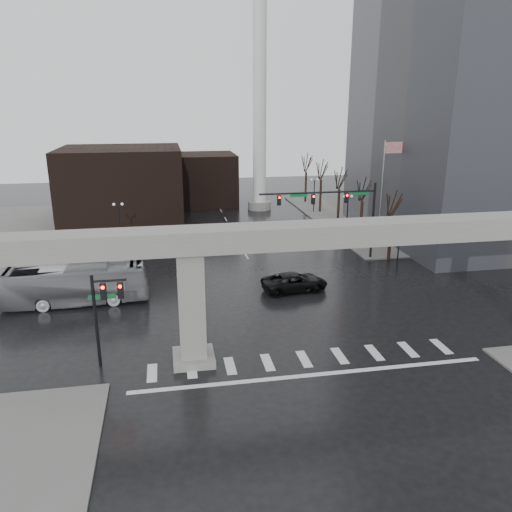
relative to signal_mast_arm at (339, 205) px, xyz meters
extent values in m
plane|color=black|center=(-8.99, -18.80, -5.83)|extent=(160.00, 160.00, 0.00)
cube|color=slate|center=(17.01, 17.20, -5.75)|extent=(28.00, 36.00, 0.15)
cube|color=slate|center=(-34.99, 17.20, -5.75)|extent=(28.00, 36.00, 0.15)
cube|color=gray|center=(-8.99, -18.80, 2.17)|extent=(48.00, 2.20, 1.40)
cube|color=gray|center=(-15.99, -18.80, -2.18)|extent=(1.60, 1.60, 7.30)
cube|color=gray|center=(-15.99, -18.80, -5.58)|extent=(2.60, 2.60, 0.50)
cube|color=slate|center=(19.01, 7.20, 15.17)|extent=(22.00, 26.00, 42.00)
cube|color=black|center=(-22.99, 23.20, -0.83)|extent=(16.00, 14.00, 10.00)
cube|color=black|center=(-10.99, 33.20, -1.83)|extent=(10.00, 10.00, 8.00)
cylinder|color=white|center=(-2.99, 27.20, 9.17)|extent=(2.00, 2.00, 30.00)
cylinder|color=gray|center=(-2.99, 27.20, -5.23)|extent=(3.60, 3.60, 1.20)
cylinder|color=black|center=(3.81, 0.00, -1.83)|extent=(0.24, 0.24, 8.00)
cylinder|color=black|center=(-2.19, 0.00, 1.37)|extent=(12.00, 0.18, 0.18)
cube|color=black|center=(0.81, 0.00, 0.72)|extent=(0.35, 0.30, 1.00)
cube|color=black|center=(-2.69, 0.00, 0.72)|extent=(0.35, 0.30, 1.00)
cube|color=black|center=(-6.19, 0.00, 0.72)|extent=(0.35, 0.30, 1.00)
sphere|color=#FF0C05|center=(0.81, -0.18, 1.02)|extent=(0.20, 0.20, 0.20)
cube|color=#0D602E|center=(2.31, 0.00, 1.17)|extent=(1.80, 0.05, 0.35)
cube|color=#0D602E|center=(-4.19, 0.00, 1.17)|extent=(1.80, 0.05, 0.35)
cylinder|color=black|center=(-21.79, -18.30, -2.83)|extent=(0.20, 0.20, 6.00)
cylinder|color=black|center=(-20.79, -18.30, -0.23)|extent=(2.00, 0.14, 0.14)
cube|color=black|center=(-21.19, -18.30, -0.88)|extent=(0.35, 0.30, 1.00)
cube|color=black|center=(-20.19, -18.30, -0.88)|extent=(0.35, 0.30, 1.00)
cube|color=#0D602E|center=(-21.29, -18.30, -1.23)|extent=(1.60, 0.05, 0.30)
cylinder|color=silver|center=(6.01, 3.20, 0.17)|extent=(0.12, 0.12, 12.00)
cube|color=#B41314|center=(7.01, 3.20, 5.37)|extent=(2.00, 0.03, 1.20)
cylinder|color=black|center=(4.51, -4.80, -3.43)|extent=(0.14, 0.14, 4.80)
cube|color=black|center=(4.51, -4.80, -1.08)|extent=(0.90, 0.06, 0.06)
sphere|color=silver|center=(4.06, -4.80, -0.88)|extent=(0.32, 0.32, 0.32)
sphere|color=silver|center=(4.96, -4.80, -0.88)|extent=(0.32, 0.32, 0.32)
cylinder|color=black|center=(4.51, 9.20, -3.43)|extent=(0.14, 0.14, 4.80)
cube|color=black|center=(4.51, 9.20, -1.08)|extent=(0.90, 0.06, 0.06)
sphere|color=silver|center=(4.06, 9.20, -0.88)|extent=(0.32, 0.32, 0.32)
sphere|color=silver|center=(4.96, 9.20, -0.88)|extent=(0.32, 0.32, 0.32)
cylinder|color=black|center=(4.51, 23.20, -3.43)|extent=(0.14, 0.14, 4.80)
cube|color=black|center=(4.51, 23.20, -1.08)|extent=(0.90, 0.06, 0.06)
sphere|color=silver|center=(4.06, 23.20, -0.88)|extent=(0.32, 0.32, 0.32)
sphere|color=silver|center=(4.96, 23.20, -0.88)|extent=(0.32, 0.32, 0.32)
cylinder|color=black|center=(-22.49, -4.80, -3.43)|extent=(0.14, 0.14, 4.80)
cube|color=black|center=(-22.49, -4.80, -1.08)|extent=(0.90, 0.06, 0.06)
sphere|color=silver|center=(-22.94, -4.80, -0.88)|extent=(0.32, 0.32, 0.32)
sphere|color=silver|center=(-22.04, -4.80, -0.88)|extent=(0.32, 0.32, 0.32)
cylinder|color=black|center=(-22.49, 9.20, -3.43)|extent=(0.14, 0.14, 4.80)
cube|color=black|center=(-22.49, 9.20, -1.08)|extent=(0.90, 0.06, 0.06)
sphere|color=silver|center=(-22.94, 9.20, -0.88)|extent=(0.32, 0.32, 0.32)
sphere|color=silver|center=(-22.04, 9.20, -0.88)|extent=(0.32, 0.32, 0.32)
cylinder|color=black|center=(-22.49, 23.20, -3.43)|extent=(0.14, 0.14, 4.80)
cube|color=black|center=(-22.49, 23.20, -1.08)|extent=(0.90, 0.06, 0.06)
sphere|color=silver|center=(-22.94, 23.20, -0.88)|extent=(0.32, 0.32, 0.32)
sphere|color=silver|center=(-22.04, 23.20, -0.88)|extent=(0.32, 0.32, 0.32)
cylinder|color=black|center=(5.51, -0.80, -3.55)|extent=(0.34, 0.34, 4.55)
cylinder|color=black|center=(5.51, -0.80, 0.18)|extent=(0.12, 1.52, 2.98)
cylinder|color=black|center=(6.01, -0.55, -0.05)|extent=(0.83, 1.14, 2.51)
cylinder|color=black|center=(5.51, 7.20, -3.50)|extent=(0.34, 0.34, 4.66)
cylinder|color=black|center=(5.51, 7.20, 0.32)|extent=(0.12, 1.55, 3.05)
cylinder|color=black|center=(6.01, 7.45, 0.08)|extent=(0.85, 1.16, 2.57)
cylinder|color=black|center=(5.51, 15.20, -3.45)|extent=(0.34, 0.34, 4.76)
cylinder|color=black|center=(5.51, 15.20, 0.46)|extent=(0.12, 1.59, 3.11)
cylinder|color=black|center=(6.01, 15.45, 0.22)|extent=(0.86, 1.18, 2.62)
cylinder|color=black|center=(5.51, 23.20, -3.40)|extent=(0.34, 0.34, 4.87)
cylinder|color=black|center=(5.51, 23.20, 0.60)|extent=(0.12, 1.62, 3.18)
cylinder|color=black|center=(6.01, 23.45, 0.35)|extent=(0.88, 1.20, 2.68)
cylinder|color=black|center=(5.51, 31.20, -3.34)|extent=(0.34, 0.34, 4.97)
cylinder|color=black|center=(5.51, 31.20, 0.74)|extent=(0.12, 1.65, 3.25)
cylinder|color=black|center=(6.01, 31.45, 0.48)|extent=(0.89, 1.23, 2.74)
imported|color=black|center=(-6.50, -7.81, -5.03)|extent=(6.04, 3.31, 1.60)
imported|color=#99989C|center=(-24.93, -7.48, -4.19)|extent=(11.88, 3.20, 3.28)
imported|color=black|center=(-11.24, 8.68, -5.01)|extent=(2.33, 4.94, 1.63)
camera|label=1|loc=(-17.21, -47.47, 9.95)|focal=35.00mm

